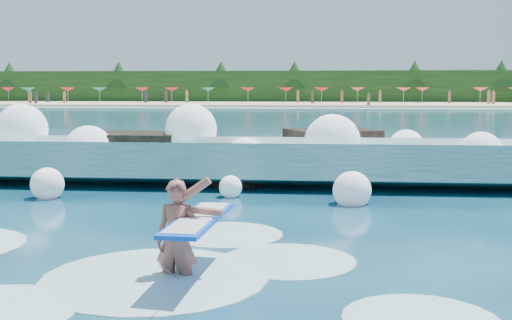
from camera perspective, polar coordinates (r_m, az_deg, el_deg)
The scene contains 11 objects.
ground at distance 10.45m, azimuth -9.39°, elevation -7.71°, with size 200.00×200.00×0.00m, color #082340.
beach at distance 87.85m, azimuth 3.92°, elevation 4.95°, with size 140.00×20.00×0.40m, color tan.
wet_band at distance 76.86m, azimuth 3.67°, elevation 4.61°, with size 140.00×5.00×0.08m, color silver.
treeline at distance 97.81m, azimuth 4.12°, elevation 6.45°, with size 140.00×4.00×5.00m, color black.
breaking_wave at distance 17.10m, azimuth -4.21°, elevation -0.27°, with size 17.83×2.79×1.54m.
rock_cluster at distance 18.04m, azimuth -3.04°, elevation -0.00°, with size 8.52×3.72×1.60m.
surfer_with_board at distance 8.59m, azimuth -6.60°, elevation -6.68°, with size 0.92×2.82×1.62m.
wave_spray at distance 17.17m, azimuth -6.06°, elevation 1.47°, with size 14.92×4.61×2.22m.
surf_foam at distance 9.39m, azimuth -11.29°, elevation -9.37°, with size 9.30×6.19×0.15m.
beach_umbrellas at distance 89.52m, azimuth 4.16°, elevation 6.29°, with size 113.62×6.81×0.50m.
beachgoers at distance 85.22m, azimuth 10.20°, elevation 5.44°, with size 102.03×13.08×1.94m.
Camera 1 is at (2.66, -9.77, 2.55)m, focal length 45.00 mm.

